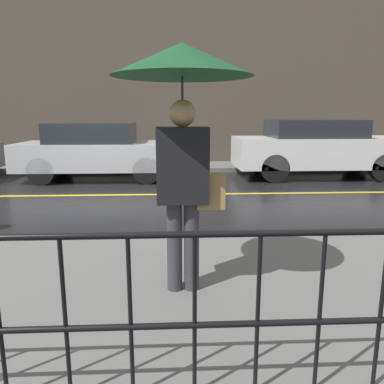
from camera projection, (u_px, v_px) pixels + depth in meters
ground_plane at (98, 195)px, 7.91m from camera, size 80.00×80.00×0.00m
sidewalk_far at (122, 167)px, 11.69m from camera, size 28.00×1.67×0.13m
lane_marking at (98, 195)px, 7.91m from camera, size 25.20×0.12×0.01m
building_storefront at (122, 58)px, 11.97m from camera, size 28.00×0.30×6.88m
pedestrian at (183, 93)px, 3.03m from camera, size 1.15×1.15×2.10m
car_silver at (98, 151)px, 9.76m from camera, size 4.09×1.77×1.47m
car_white at (318, 148)px, 10.03m from camera, size 4.51×1.72×1.54m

